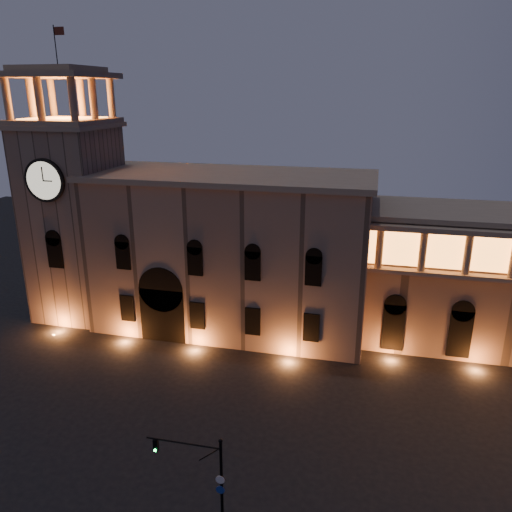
% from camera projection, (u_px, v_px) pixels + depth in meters
% --- Properties ---
extents(ground, '(160.00, 160.00, 0.00)m').
position_uv_depth(ground, '(177.00, 450.00, 37.75)').
color(ground, black).
rests_on(ground, ground).
extents(government_building, '(30.80, 12.80, 17.60)m').
position_uv_depth(government_building, '(230.00, 252.00, 55.71)').
color(government_building, '#8C705B').
rests_on(government_building, ground).
extents(clock_tower, '(9.80, 9.80, 32.40)m').
position_uv_depth(clock_tower, '(75.00, 213.00, 57.76)').
color(clock_tower, '#8C705B').
rests_on(clock_tower, ground).
extents(traffic_light, '(4.90, 0.52, 6.71)m').
position_uv_depth(traffic_light, '(208.00, 481.00, 29.98)').
color(traffic_light, black).
rests_on(traffic_light, ground).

